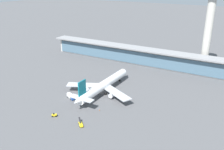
% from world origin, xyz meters
% --- Properties ---
extents(ground_plane, '(1200.00, 1200.00, 0.00)m').
position_xyz_m(ground_plane, '(0.00, 0.00, 0.00)').
color(ground_plane, '#515154').
extents(airliner_on_stand, '(49.64, 64.43, 17.18)m').
position_xyz_m(airliner_on_stand, '(1.11, -0.93, 5.41)').
color(airliner_on_stand, white).
rests_on(airliner_on_stand, ground).
extents(service_truck_near_nose_blue, '(7.62, 4.98, 3.10)m').
position_xyz_m(service_truck_near_nose_blue, '(-12.98, -18.49, 1.69)').
color(service_truck_near_nose_blue, '#234C9E').
rests_on(service_truck_near_nose_blue, ground).
extents(service_truck_under_wing_yellow, '(3.32, 3.02, 2.05)m').
position_xyz_m(service_truck_under_wing_yellow, '(-7.03, -40.74, 0.87)').
color(service_truck_under_wing_yellow, yellow).
rests_on(service_truck_under_wing_yellow, ground).
extents(service_truck_mid_apron_yellow, '(5.86, 5.67, 2.70)m').
position_xyz_m(service_truck_mid_apron_yellow, '(11.47, -40.84, 0.81)').
color(service_truck_mid_apron_yellow, yellow).
rests_on(service_truck_mid_apron_yellow, ground).
extents(terminal_building, '(183.60, 12.80, 15.20)m').
position_xyz_m(terminal_building, '(0.00, 66.98, 7.87)').
color(terminal_building, beige).
rests_on(terminal_building, ground).
extents(control_tower, '(12.00, 12.00, 71.48)m').
position_xyz_m(control_tower, '(51.01, 80.50, 38.99)').
color(control_tower, beige).
rests_on(control_tower, ground).
extents(safety_cone_alpha, '(0.62, 0.62, 0.70)m').
position_xyz_m(safety_cone_alpha, '(11.72, -22.46, 0.32)').
color(safety_cone_alpha, orange).
rests_on(safety_cone_alpha, ground).
extents(safety_cone_bravo, '(0.62, 0.62, 0.70)m').
position_xyz_m(safety_cone_bravo, '(-0.81, -21.67, 0.32)').
color(safety_cone_bravo, orange).
rests_on(safety_cone_bravo, ground).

